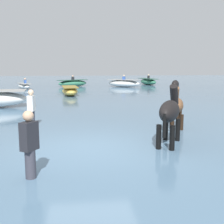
{
  "coord_description": "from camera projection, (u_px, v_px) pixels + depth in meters",
  "views": [
    {
      "loc": [
        -0.34,
        -7.26,
        2.44
      ],
      "look_at": [
        0.87,
        2.61,
        0.83
      ],
      "focal_mm": 45.96,
      "sensor_mm": 36.0,
      "label": 1
    }
  ],
  "objects": [
    {
      "name": "horse_lead_black",
      "position": [
        170.0,
        112.0,
        7.68
      ],
      "size": [
        1.16,
        1.79,
        2.03
      ],
      "color": "black",
      "rests_on": "ground"
    },
    {
      "name": "person_spectator_far",
      "position": [
        30.0,
        151.0,
        5.35
      ],
      "size": [
        0.34,
        0.38,
        1.63
      ],
      "color": "#383842",
      "rests_on": "ground"
    },
    {
      "name": "person_wading_mid",
      "position": [
        32.0,
        111.0,
        9.99
      ],
      "size": [
        0.26,
        0.35,
        1.63
      ],
      "color": "#383842",
      "rests_on": "ground"
    },
    {
      "name": "horse_trailing_bay",
      "position": [
        177.0,
        106.0,
        9.91
      ],
      "size": [
        0.77,
        1.64,
        1.79
      ],
      "color": "brown",
      "rests_on": "ground"
    },
    {
      "name": "water_surface",
      "position": [
        83.0,
        104.0,
        17.31
      ],
      "size": [
        90.0,
        90.0,
        0.33
      ],
      "primitive_type": "cube",
      "color": "slate",
      "rests_on": "ground"
    },
    {
      "name": "ground_plane",
      "position": [
        91.0,
        159.0,
        7.54
      ],
      "size": [
        120.0,
        120.0,
        0.0
      ],
      "primitive_type": "plane",
      "color": "#84755B"
    },
    {
      "name": "boat_far_offshore",
      "position": [
        24.0,
        86.0,
        26.63
      ],
      "size": [
        1.82,
        2.69,
        0.98
      ],
      "color": "silver",
      "rests_on": "water_surface"
    },
    {
      "name": "boat_distant_west",
      "position": [
        124.0,
        83.0,
        28.86
      ],
      "size": [
        3.5,
        3.13,
        1.21
      ],
      "color": "silver",
      "rests_on": "water_surface"
    },
    {
      "name": "boat_near_starboard",
      "position": [
        73.0,
        83.0,
        29.43
      ],
      "size": [
        3.35,
        2.61,
        1.15
      ],
      "color": "#337556",
      "rests_on": "water_surface"
    },
    {
      "name": "boat_mid_channel",
      "position": [
        70.0,
        91.0,
        20.68
      ],
      "size": [
        1.35,
        2.95,
        0.63
      ],
      "color": "gold",
      "rests_on": "water_surface"
    },
    {
      "name": "boat_far_inshore",
      "position": [
        148.0,
        82.0,
        32.36
      ],
      "size": [
        1.79,
        3.44,
        1.16
      ],
      "color": "#337556",
      "rests_on": "water_surface"
    }
  ]
}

